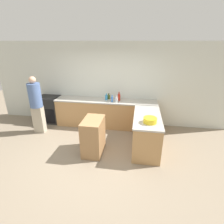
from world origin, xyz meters
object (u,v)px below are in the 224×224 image
object	(u,v)px
hot_sauce_bottle	(119,97)
person_by_range	(36,103)
range_oven	(50,109)
dish_soap_bottle	(106,97)
olive_oil_bottle	(109,97)
water_bottle_blue	(112,99)
vinegar_bottle_clear	(117,100)
mixing_bowl	(150,120)
island_table	(93,136)

from	to	relation	value
hot_sauce_bottle	person_by_range	xyz separation A→B (m)	(-2.41, -0.80, -0.07)
range_oven	hot_sauce_bottle	size ratio (longest dim) A/B	3.32
dish_soap_bottle	olive_oil_bottle	xyz separation A→B (m)	(0.06, 0.11, -0.01)
water_bottle_blue	vinegar_bottle_clear	bearing A→B (deg)	1.55
mixing_bowl	person_by_range	size ratio (longest dim) A/B	0.18
mixing_bowl	olive_oil_bottle	size ratio (longest dim) A/B	1.70
dish_soap_bottle	island_table	bearing A→B (deg)	-91.27
island_table	vinegar_bottle_clear	distance (m)	1.56
hot_sauce_bottle	water_bottle_blue	distance (m)	0.27
vinegar_bottle_clear	olive_oil_bottle	bearing A→B (deg)	136.58
mixing_bowl	dish_soap_bottle	size ratio (longest dim) A/B	1.51
island_table	dish_soap_bottle	world-z (taller)	dish_soap_bottle
dish_soap_bottle	person_by_range	distance (m)	2.15
range_oven	dish_soap_bottle	xyz separation A→B (m)	(2.04, -0.00, 0.54)
range_oven	water_bottle_blue	distance (m)	2.33
olive_oil_bottle	water_bottle_blue	bearing A→B (deg)	-61.19
olive_oil_bottle	water_bottle_blue	xyz separation A→B (m)	(0.16, -0.29, 0.02)
dish_soap_bottle	olive_oil_bottle	size ratio (longest dim) A/B	1.12
hot_sauce_bottle	olive_oil_bottle	size ratio (longest dim) A/B	1.51
hot_sauce_bottle	vinegar_bottle_clear	world-z (taller)	hot_sauce_bottle
range_oven	vinegar_bottle_clear	xyz separation A→B (m)	(2.40, -0.18, 0.53)
olive_oil_bottle	person_by_range	size ratio (longest dim) A/B	0.11
island_table	mixing_bowl	bearing A→B (deg)	2.18
vinegar_bottle_clear	person_by_range	distance (m)	2.43
vinegar_bottle_clear	water_bottle_blue	xyz separation A→B (m)	(-0.14, -0.00, 0.01)
range_oven	water_bottle_blue	xyz separation A→B (m)	(2.25, -0.18, 0.54)
mixing_bowl	dish_soap_bottle	bearing A→B (deg)	130.94
island_table	olive_oil_bottle	world-z (taller)	olive_oil_bottle
vinegar_bottle_clear	water_bottle_blue	size ratio (longest dim) A/B	0.90
hot_sauce_bottle	person_by_range	world-z (taller)	person_by_range
dish_soap_bottle	vinegar_bottle_clear	size ratio (longest dim) A/B	1.02
hot_sauce_bottle	water_bottle_blue	world-z (taller)	hot_sauce_bottle
island_table	water_bottle_blue	bearing A→B (deg)	79.87
person_by_range	island_table	bearing A→B (deg)	-22.07
dish_soap_bottle	person_by_range	bearing A→B (deg)	-158.40
olive_oil_bottle	vinegar_bottle_clear	xyz separation A→B (m)	(0.30, -0.28, 0.01)
mixing_bowl	olive_oil_bottle	world-z (taller)	olive_oil_bottle
hot_sauce_bottle	water_bottle_blue	bearing A→B (deg)	-136.74
water_bottle_blue	island_table	bearing A→B (deg)	-100.13
range_oven	island_table	bearing A→B (deg)	-38.43
mixing_bowl	dish_soap_bottle	distance (m)	2.03
range_oven	hot_sauce_bottle	distance (m)	2.51
island_table	dish_soap_bottle	xyz separation A→B (m)	(0.04, 1.58, 0.54)
person_by_range	vinegar_bottle_clear	bearing A→B (deg)	14.69
person_by_range	water_bottle_blue	bearing A→B (deg)	15.50
hot_sauce_bottle	dish_soap_bottle	bearing A→B (deg)	-179.08
hot_sauce_bottle	mixing_bowl	bearing A→B (deg)	-59.18
olive_oil_bottle	person_by_range	bearing A→B (deg)	-156.32
vinegar_bottle_clear	person_by_range	world-z (taller)	person_by_range
mixing_bowl	vinegar_bottle_clear	xyz separation A→B (m)	(-0.97, 1.36, 0.02)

